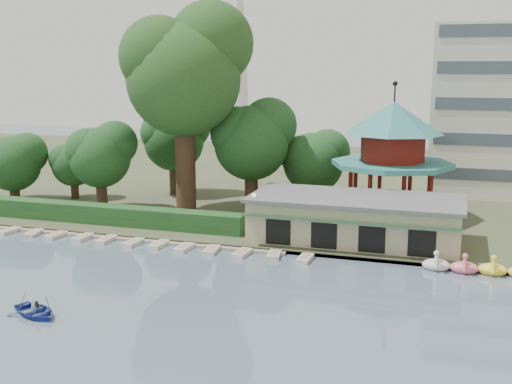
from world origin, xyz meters
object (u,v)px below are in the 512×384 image
at_px(boathouse, 355,218).
at_px(rowboat_with_passengers, 35,308).
at_px(pavilion, 393,148).
at_px(dock, 110,236).
at_px(big_tree, 186,68).

xyz_separation_m(boathouse, rowboat_with_passengers, (-16.80, -22.84, -1.83)).
bearing_deg(rowboat_with_passengers, boathouse, 53.67).
bearing_deg(pavilion, rowboat_with_passengers, -119.77).
height_order(boathouse, rowboat_with_passengers, boathouse).
distance_m(boathouse, rowboat_with_passengers, 28.41).
bearing_deg(dock, big_tree, 73.96).
distance_m(dock, big_tree, 19.09).
distance_m(dock, rowboat_with_passengers, 18.81).
bearing_deg(boathouse, dock, -167.76).
xyz_separation_m(boathouse, pavilion, (2.00, 10.03, 5.11)).
relative_size(dock, boathouse, 1.83).
height_order(dock, boathouse, boathouse).
distance_m(boathouse, pavilion, 11.43).
relative_size(boathouse, big_tree, 0.85).
xyz_separation_m(boathouse, big_tree, (-18.84, 6.22, 13.04)).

